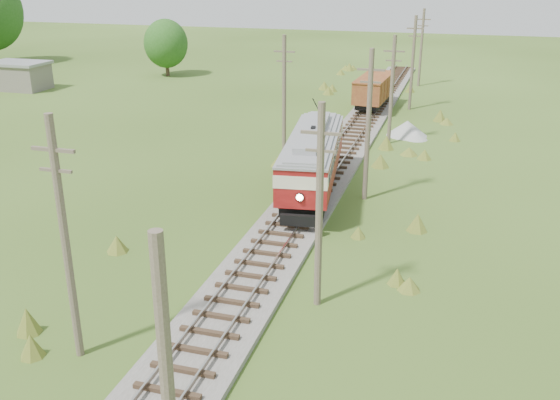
% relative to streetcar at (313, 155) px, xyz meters
% --- Properties ---
extents(railbed_main, '(3.60, 96.00, 0.57)m').
position_rel_streetcar_xyz_m(railbed_main, '(-0.00, 3.41, -2.43)').
color(railbed_main, '#605B54').
rests_on(railbed_main, ground).
extents(streetcar, '(4.41, 12.42, 5.62)m').
position_rel_streetcar_xyz_m(streetcar, '(0.00, 0.00, 0.00)').
color(streetcar, black).
rests_on(streetcar, ground).
extents(gondola, '(3.05, 8.27, 2.71)m').
position_rel_streetcar_xyz_m(gondola, '(-0.00, 25.17, -0.59)').
color(gondola, black).
rests_on(gondola, ground).
extents(gravel_pile, '(3.47, 3.68, 1.26)m').
position_rel_streetcar_xyz_m(gravel_pile, '(4.29, 16.09, -2.03)').
color(gravel_pile, gray).
rests_on(gravel_pile, ground).
extents(utility_pole_r_2, '(1.60, 0.30, 8.60)m').
position_rel_streetcar_xyz_m(utility_pole_r_2, '(3.30, -12.59, 1.81)').
color(utility_pole_r_2, brown).
rests_on(utility_pole_r_2, ground).
extents(utility_pole_r_3, '(1.60, 0.30, 9.00)m').
position_rel_streetcar_xyz_m(utility_pole_r_3, '(3.20, 0.41, 2.01)').
color(utility_pole_r_3, brown).
rests_on(utility_pole_r_3, ground).
extents(utility_pole_r_4, '(1.60, 0.30, 8.40)m').
position_rel_streetcar_xyz_m(utility_pole_r_4, '(3.00, 13.41, 1.70)').
color(utility_pole_r_4, brown).
rests_on(utility_pole_r_4, ground).
extents(utility_pole_r_5, '(1.60, 0.30, 8.90)m').
position_rel_streetcar_xyz_m(utility_pole_r_5, '(3.40, 26.41, 1.96)').
color(utility_pole_r_5, brown).
rests_on(utility_pole_r_5, ground).
extents(utility_pole_r_6, '(1.60, 0.30, 8.70)m').
position_rel_streetcar_xyz_m(utility_pole_r_6, '(3.20, 39.41, 1.86)').
color(utility_pole_r_6, brown).
rests_on(utility_pole_r_6, ground).
extents(utility_pole_l_a, '(1.60, 0.30, 9.00)m').
position_rel_streetcar_xyz_m(utility_pole_l_a, '(-4.20, -18.59, 2.01)').
color(utility_pole_l_a, brown).
rests_on(utility_pole_l_a, ground).
extents(utility_pole_l_b, '(1.60, 0.30, 8.60)m').
position_rel_streetcar_xyz_m(utility_pole_l_b, '(-4.50, 9.41, 1.81)').
color(utility_pole_l_b, brown).
rests_on(utility_pole_l_b, ground).
extents(tree_mid_a, '(5.46, 5.46, 7.03)m').
position_rel_streetcar_xyz_m(tree_mid_a, '(-28.00, 37.41, 1.40)').
color(tree_mid_a, '#38281C').
rests_on(tree_mid_a, ground).
extents(shed, '(6.40, 4.40, 3.10)m').
position_rel_streetcar_xyz_m(shed, '(-40.00, 24.41, -1.05)').
color(shed, slate).
rests_on(shed, ground).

